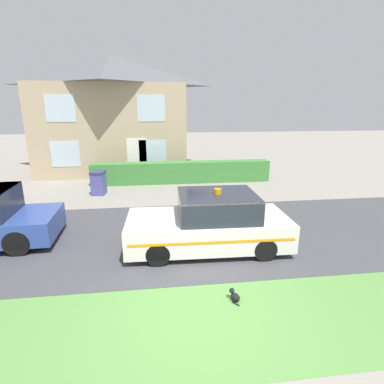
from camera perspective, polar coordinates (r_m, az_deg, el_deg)
The scene contains 8 objects.
ground_plane at distance 5.88m, azimuth 1.47°, elevation -22.55°, with size 80.00×80.00×0.00m, color gray.
road_strip at distance 8.99m, azimuth -2.04°, elevation -8.02°, with size 28.00×5.38×0.01m, color #424247.
lawn_verge at distance 5.67m, azimuth 1.90°, elevation -24.14°, with size 28.00×2.43×0.01m, color #568C42.
garden_hedge at distance 14.91m, azimuth -1.93°, elevation 3.78°, with size 8.78×0.70×1.04m, color #3D7F38.
police_car at distance 7.93m, azimuth 3.47°, elevation -5.91°, with size 4.25×1.97×1.63m.
cat at distance 6.22m, azimuth 8.08°, elevation -19.04°, with size 0.23×0.30×0.26m.
house_left at distance 18.80m, azimuth -14.61°, elevation 14.34°, with size 8.35×6.13×6.47m.
wheelie_bin at distance 13.45m, azimuth -17.37°, elevation 1.69°, with size 0.62×0.70×1.02m.
Camera 1 is at (-0.71, -4.54, 3.66)m, focal length 28.00 mm.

